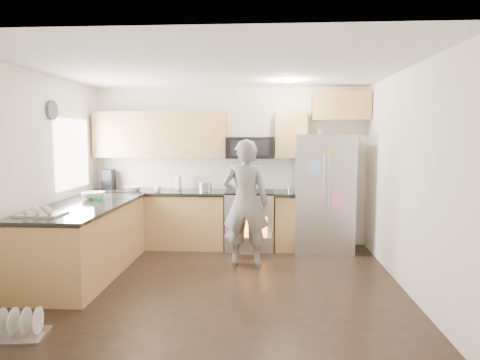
# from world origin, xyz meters

# --- Properties ---
(ground) EXTENTS (4.50, 4.50, 0.00)m
(ground) POSITION_xyz_m (0.00, 0.00, 0.00)
(ground) COLOR black
(ground) RESTS_ON ground
(room_shell) EXTENTS (4.54, 4.04, 2.62)m
(room_shell) POSITION_xyz_m (-0.04, 0.02, 1.67)
(room_shell) COLOR white
(room_shell) RESTS_ON ground
(back_cabinet_run) EXTENTS (4.45, 0.64, 2.50)m
(back_cabinet_run) POSITION_xyz_m (-0.59, 1.75, 0.96)
(back_cabinet_run) COLOR #A07240
(back_cabinet_run) RESTS_ON ground
(peninsula) EXTENTS (0.96, 2.36, 1.02)m
(peninsula) POSITION_xyz_m (-1.75, 0.25, 0.46)
(peninsula) COLOR #A07240
(peninsula) RESTS_ON ground
(stove_range) EXTENTS (0.76, 0.97, 1.79)m
(stove_range) POSITION_xyz_m (0.35, 1.69, 0.68)
(stove_range) COLOR #B7B7BC
(stove_range) RESTS_ON ground
(refrigerator) EXTENTS (0.91, 0.73, 1.84)m
(refrigerator) POSITION_xyz_m (1.50, 1.62, 0.92)
(refrigerator) COLOR #B7B7BC
(refrigerator) RESTS_ON ground
(person) EXTENTS (0.67, 0.47, 1.77)m
(person) POSITION_xyz_m (0.33, 0.77, 0.88)
(person) COLOR gray
(person) RESTS_ON ground
(dish_rack) EXTENTS (0.49, 0.41, 0.27)m
(dish_rack) POSITION_xyz_m (-1.60, -1.53, 0.07)
(dish_rack) COLOR #B7B7BC
(dish_rack) RESTS_ON ground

